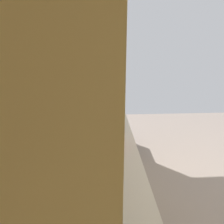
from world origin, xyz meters
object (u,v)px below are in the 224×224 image
at_px(oven_range, 102,121).
at_px(kettle, 112,138).
at_px(microwave, 100,110).
at_px(bowl, 108,105).

bearing_deg(oven_range, kettle, -177.13).
height_order(oven_range, microwave, microwave).
distance_m(bowl, kettle, 1.16).
distance_m(oven_range, microwave, 1.29).
xyz_separation_m(microwave, kettle, (-0.58, -0.11, -0.07)).
relative_size(microwave, kettle, 2.04).
bearing_deg(microwave, oven_range, -1.13).
relative_size(bowl, kettle, 0.68).
distance_m(oven_range, bowl, 0.75).
distance_m(oven_range, kettle, 1.81).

